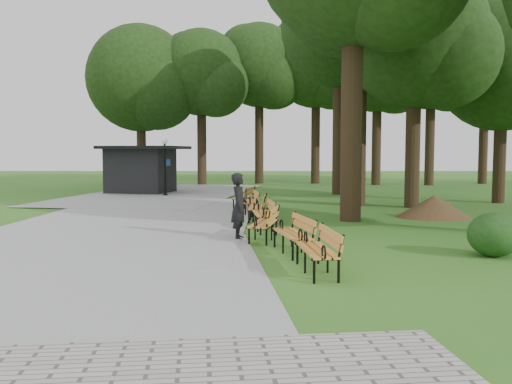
{
  "coord_description": "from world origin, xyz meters",
  "views": [
    {
      "loc": [
        0.21,
        -15.25,
        2.32
      ],
      "look_at": [
        0.2,
        1.02,
        1.1
      ],
      "focal_mm": 37.7,
      "sensor_mm": 36.0,
      "label": 1
    }
  ],
  "objects_px": {
    "person": "(239,206)",
    "bench_5": "(249,202)",
    "lamp_post": "(165,154)",
    "bench_2": "(263,224)",
    "dirt_mound": "(434,206)",
    "bench_4": "(257,207)",
    "bench_6": "(244,197)",
    "bench_1": "(292,234)",
    "kiosk": "(141,170)",
    "bench_3": "(263,214)",
    "lawn_tree_1": "(415,38)",
    "lawn_tree_4": "(341,29)",
    "bench_0": "(317,250)",
    "lawn_tree_5": "(503,65)"
  },
  "relations": [
    {
      "from": "lamp_post",
      "to": "bench_0",
      "type": "distance_m",
      "value": 18.94
    },
    {
      "from": "lamp_post",
      "to": "bench_4",
      "type": "distance_m",
      "value": 11.18
    },
    {
      "from": "lamp_post",
      "to": "lawn_tree_4",
      "type": "bearing_deg",
      "value": 8.0
    },
    {
      "from": "dirt_mound",
      "to": "bench_1",
      "type": "distance_m",
      "value": 8.66
    },
    {
      "from": "bench_4",
      "to": "lamp_post",
      "type": "bearing_deg",
      "value": -151.36
    },
    {
      "from": "dirt_mound",
      "to": "kiosk",
      "type": "bearing_deg",
      "value": 138.6
    },
    {
      "from": "kiosk",
      "to": "bench_0",
      "type": "height_order",
      "value": "kiosk"
    },
    {
      "from": "bench_6",
      "to": "bench_5",
      "type": "bearing_deg",
      "value": 19.65
    },
    {
      "from": "person",
      "to": "bench_0",
      "type": "height_order",
      "value": "person"
    },
    {
      "from": "bench_5",
      "to": "bench_6",
      "type": "height_order",
      "value": "same"
    },
    {
      "from": "bench_1",
      "to": "bench_2",
      "type": "xyz_separation_m",
      "value": [
        -0.64,
        1.83,
        0.0
      ]
    },
    {
      "from": "lawn_tree_1",
      "to": "lawn_tree_4",
      "type": "distance_m",
      "value": 7.56
    },
    {
      "from": "bench_4",
      "to": "bench_5",
      "type": "bearing_deg",
      "value": -169.22
    },
    {
      "from": "person",
      "to": "dirt_mound",
      "type": "relative_size",
      "value": 0.79
    },
    {
      "from": "kiosk",
      "to": "bench_1",
      "type": "height_order",
      "value": "kiosk"
    },
    {
      "from": "bench_0",
      "to": "lawn_tree_4",
      "type": "relative_size",
      "value": 0.16
    },
    {
      "from": "bench_3",
      "to": "bench_5",
      "type": "height_order",
      "value": "same"
    },
    {
      "from": "lawn_tree_5",
      "to": "bench_3",
      "type": "bearing_deg",
      "value": -143.26
    },
    {
      "from": "bench_0",
      "to": "bench_6",
      "type": "relative_size",
      "value": 1.0
    },
    {
      "from": "person",
      "to": "bench_3",
      "type": "height_order",
      "value": "person"
    },
    {
      "from": "lawn_tree_5",
      "to": "bench_0",
      "type": "bearing_deg",
      "value": -124.82
    },
    {
      "from": "kiosk",
      "to": "bench_1",
      "type": "bearing_deg",
      "value": -55.49
    },
    {
      "from": "bench_3",
      "to": "bench_6",
      "type": "height_order",
      "value": "same"
    },
    {
      "from": "bench_2",
      "to": "bench_3",
      "type": "bearing_deg",
      "value": -169.51
    },
    {
      "from": "bench_4",
      "to": "bench_6",
      "type": "relative_size",
      "value": 1.0
    },
    {
      "from": "bench_0",
      "to": "lawn_tree_1",
      "type": "height_order",
      "value": "lawn_tree_1"
    },
    {
      "from": "bench_2",
      "to": "lawn_tree_4",
      "type": "xyz_separation_m",
      "value": [
        4.35,
        15.37,
        8.47
      ]
    },
    {
      "from": "bench_0",
      "to": "bench_5",
      "type": "relative_size",
      "value": 1.0
    },
    {
      "from": "lamp_post",
      "to": "bench_2",
      "type": "xyz_separation_m",
      "value": [
        4.96,
        -14.06,
        -1.76
      ]
    },
    {
      "from": "bench_2",
      "to": "lawn_tree_5",
      "type": "relative_size",
      "value": 0.21
    },
    {
      "from": "kiosk",
      "to": "lamp_post",
      "type": "distance_m",
      "value": 2.85
    },
    {
      "from": "bench_6",
      "to": "lawn_tree_1",
      "type": "xyz_separation_m",
      "value": [
        7.01,
        0.14,
        6.53
      ]
    },
    {
      "from": "lamp_post",
      "to": "dirt_mound",
      "type": "bearing_deg",
      "value": -39.64
    },
    {
      "from": "bench_2",
      "to": "lawn_tree_5",
      "type": "bearing_deg",
      "value": 144.36
    },
    {
      "from": "bench_2",
      "to": "lamp_post",
      "type": "bearing_deg",
      "value": -149.93
    },
    {
      "from": "dirt_mound",
      "to": "bench_2",
      "type": "bearing_deg",
      "value": -141.29
    },
    {
      "from": "person",
      "to": "bench_5",
      "type": "height_order",
      "value": "person"
    },
    {
      "from": "bench_1",
      "to": "lawn_tree_5",
      "type": "height_order",
      "value": "lawn_tree_5"
    },
    {
      "from": "dirt_mound",
      "to": "lawn_tree_4",
      "type": "relative_size",
      "value": 0.18
    },
    {
      "from": "kiosk",
      "to": "bench_3",
      "type": "distance_m",
      "value": 15.43
    },
    {
      "from": "kiosk",
      "to": "bench_4",
      "type": "bearing_deg",
      "value": -49.24
    },
    {
      "from": "kiosk",
      "to": "bench_3",
      "type": "relative_size",
      "value": 2.22
    },
    {
      "from": "bench_1",
      "to": "lamp_post",
      "type": "bearing_deg",
      "value": -172.28
    },
    {
      "from": "bench_0",
      "to": "bench_6",
      "type": "xyz_separation_m",
      "value": [
        -1.68,
        12.03,
        0.0
      ]
    },
    {
      "from": "bench_3",
      "to": "bench_5",
      "type": "bearing_deg",
      "value": -178.27
    },
    {
      "from": "kiosk",
      "to": "bench_6",
      "type": "bearing_deg",
      "value": -40.82
    },
    {
      "from": "dirt_mound",
      "to": "bench_2",
      "type": "xyz_separation_m",
      "value": [
        -6.11,
        -4.9,
        0.05
      ]
    },
    {
      "from": "lamp_post",
      "to": "bench_1",
      "type": "distance_m",
      "value": 16.94
    },
    {
      "from": "bench_2",
      "to": "bench_5",
      "type": "xyz_separation_m",
      "value": [
        -0.45,
        6.16,
        0.0
      ]
    },
    {
      "from": "bench_0",
      "to": "lawn_tree_5",
      "type": "relative_size",
      "value": 0.21
    }
  ]
}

